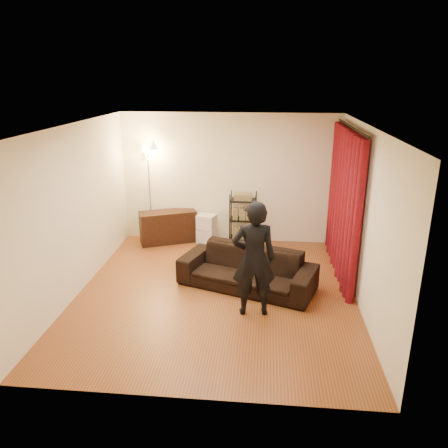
# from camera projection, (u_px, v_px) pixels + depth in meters

# --- Properties ---
(floor) EXTENTS (5.00, 5.00, 0.00)m
(floor) POSITION_uv_depth(u_px,v_px,m) (216.00, 293.00, 7.19)
(floor) COLOR #964A26
(floor) RESTS_ON ground
(ceiling) EXTENTS (5.00, 5.00, 0.00)m
(ceiling) POSITION_uv_depth(u_px,v_px,m) (215.00, 126.00, 6.32)
(ceiling) COLOR white
(ceiling) RESTS_ON ground
(wall_back) EXTENTS (5.00, 0.00, 5.00)m
(wall_back) POSITION_uv_depth(u_px,v_px,m) (229.00, 179.00, 9.11)
(wall_back) COLOR white
(wall_back) RESTS_ON ground
(wall_front) EXTENTS (5.00, 0.00, 5.00)m
(wall_front) POSITION_uv_depth(u_px,v_px,m) (187.00, 289.00, 4.40)
(wall_front) COLOR white
(wall_front) RESTS_ON ground
(wall_left) EXTENTS (0.00, 5.00, 5.00)m
(wall_left) POSITION_uv_depth(u_px,v_px,m) (76.00, 211.00, 6.96)
(wall_left) COLOR white
(wall_left) RESTS_ON ground
(wall_right) EXTENTS (0.00, 5.00, 5.00)m
(wall_right) POSITION_uv_depth(u_px,v_px,m) (364.00, 219.00, 6.54)
(wall_right) COLOR white
(wall_right) RESTS_ON ground
(curtain_rod) EXTENTS (0.04, 2.65, 0.04)m
(curtain_rod) POSITION_uv_depth(u_px,v_px,m) (352.00, 127.00, 7.22)
(curtain_rod) COLOR black
(curtain_rod) RESTS_ON wall_right
(curtain) EXTENTS (0.22, 2.65, 2.55)m
(curtain) POSITION_uv_depth(u_px,v_px,m) (344.00, 203.00, 7.64)
(curtain) COLOR maroon
(curtain) RESTS_ON ground
(sofa) EXTENTS (2.41, 1.57, 0.66)m
(sofa) POSITION_uv_depth(u_px,v_px,m) (247.00, 269.00, 7.29)
(sofa) COLOR black
(sofa) RESTS_ON ground
(person) EXTENTS (0.69, 0.50, 1.75)m
(person) POSITION_uv_depth(u_px,v_px,m) (254.00, 259.00, 6.31)
(person) COLOR black
(person) RESTS_ON ground
(media_cabinet) EXTENTS (1.25, 0.87, 0.68)m
(media_cabinet) POSITION_uv_depth(u_px,v_px,m) (168.00, 227.00, 9.29)
(media_cabinet) COLOR #321B0F
(media_cabinet) RESTS_ON ground
(storage_boxes) EXTENTS (0.46, 0.41, 0.63)m
(storage_boxes) POSITION_uv_depth(u_px,v_px,m) (207.00, 229.00, 9.25)
(storage_boxes) COLOR beige
(storage_boxes) RESTS_ON ground
(wire_shelf) EXTENTS (0.52, 0.37, 1.14)m
(wire_shelf) POSITION_uv_depth(u_px,v_px,m) (243.00, 219.00, 9.03)
(wire_shelf) COLOR black
(wire_shelf) RESTS_ON ground
(floor_lamp) EXTENTS (0.41, 0.41, 2.10)m
(floor_lamp) POSITION_uv_depth(u_px,v_px,m) (150.00, 194.00, 9.09)
(floor_lamp) COLOR silver
(floor_lamp) RESTS_ON ground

